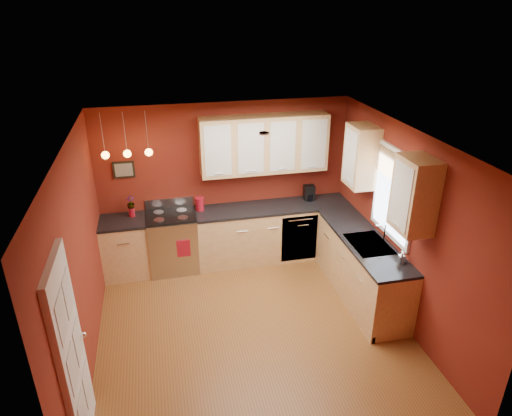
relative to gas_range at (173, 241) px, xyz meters
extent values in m
plane|color=brown|center=(0.92, -1.80, -0.48)|extent=(4.20, 4.20, 0.00)
cube|color=beige|center=(0.92, -1.80, 2.12)|extent=(4.00, 4.20, 0.02)
cube|color=maroon|center=(0.92, 0.30, 0.82)|extent=(4.00, 0.02, 2.60)
cube|color=maroon|center=(0.92, -3.90, 0.82)|extent=(4.00, 0.02, 2.60)
cube|color=maroon|center=(-1.08, -1.80, 0.82)|extent=(0.02, 4.20, 2.60)
cube|color=maroon|center=(2.92, -1.80, 0.82)|extent=(0.02, 4.20, 2.60)
cube|color=#E4B97A|center=(-0.73, 0.00, -0.03)|extent=(0.70, 0.60, 0.90)
cube|color=#E4B97A|center=(1.65, 0.00, -0.03)|extent=(2.54, 0.60, 0.90)
cube|color=#E4B97A|center=(2.62, -1.35, -0.03)|extent=(0.60, 2.10, 0.90)
cube|color=black|center=(-0.73, 0.00, 0.44)|extent=(0.70, 0.62, 0.04)
cube|color=black|center=(1.65, 0.00, 0.44)|extent=(2.54, 0.62, 0.04)
cube|color=black|center=(2.62, -1.35, 0.44)|extent=(0.62, 2.10, 0.04)
cube|color=#AEAEB3|center=(0.00, 0.00, -0.02)|extent=(0.76, 0.64, 0.92)
cube|color=black|center=(0.00, -0.30, 0.00)|extent=(0.55, 0.02, 0.32)
cylinder|color=#AEAEB3|center=(0.00, -0.31, 0.24)|extent=(0.60, 0.02, 0.02)
cube|color=black|center=(0.00, 0.00, 0.45)|extent=(0.76, 0.60, 0.03)
cylinder|color=#929397|center=(-0.18, -0.14, 0.47)|extent=(0.16, 0.16, 0.01)
cylinder|color=#929397|center=(0.18, -0.14, 0.47)|extent=(0.16, 0.16, 0.01)
cylinder|color=#929397|center=(-0.18, 0.14, 0.47)|extent=(0.16, 0.16, 0.01)
cylinder|color=#929397|center=(0.18, 0.14, 0.47)|extent=(0.16, 0.16, 0.01)
cube|color=#AEAEB3|center=(0.00, 0.30, 0.55)|extent=(0.76, 0.04, 0.16)
cube|color=#AEAEB3|center=(2.02, -0.29, -0.03)|extent=(0.60, 0.02, 0.80)
cube|color=#929397|center=(2.62, -1.50, 0.43)|extent=(0.50, 0.70, 0.05)
cube|color=black|center=(2.62, -1.33, 0.42)|extent=(0.42, 0.30, 0.02)
cube|color=black|center=(2.62, -1.67, 0.42)|extent=(0.42, 0.30, 0.02)
cylinder|color=white|center=(2.84, -1.50, 0.60)|extent=(0.02, 0.02, 0.28)
cylinder|color=white|center=(2.77, -1.50, 0.73)|extent=(0.16, 0.02, 0.02)
cube|color=white|center=(2.90, -1.50, 1.17)|extent=(0.04, 1.02, 1.22)
cube|color=white|center=(2.89, -1.50, 1.17)|extent=(0.01, 0.90, 1.10)
cube|color=#96704B|center=(2.87, -1.50, 1.54)|extent=(0.02, 0.96, 0.36)
cube|color=white|center=(-1.05, -3.00, 0.54)|extent=(0.06, 0.82, 2.05)
cube|color=silver|center=(-1.02, -3.18, 1.12)|extent=(0.00, 0.28, 0.40)
cube|color=silver|center=(-1.02, -2.82, 1.12)|extent=(0.00, 0.28, 0.40)
cube|color=silver|center=(-1.02, -3.18, 0.57)|extent=(0.00, 0.28, 0.40)
cube|color=silver|center=(-1.02, -2.82, 0.57)|extent=(0.00, 0.28, 0.40)
cube|color=silver|center=(-1.02, -3.18, 0.02)|extent=(0.00, 0.28, 0.40)
cube|color=silver|center=(-1.02, -2.82, 0.02)|extent=(0.00, 0.28, 0.40)
sphere|color=white|center=(-0.99, -2.67, 0.52)|extent=(0.06, 0.06, 0.06)
cube|color=#E4B97A|center=(1.52, 0.12, 1.47)|extent=(2.00, 0.35, 0.90)
cube|color=#E4B97A|center=(2.75, -1.48, 1.47)|extent=(0.35, 1.95, 0.90)
cube|color=black|center=(-0.63, 0.28, 1.17)|extent=(0.32, 0.03, 0.26)
cylinder|color=#929397|center=(-0.83, -0.05, 1.82)|extent=(0.01, 0.01, 0.60)
sphere|color=#FFA53F|center=(-0.83, -0.05, 1.52)|extent=(0.11, 0.11, 0.11)
cylinder|color=#929397|center=(-0.53, -0.05, 1.82)|extent=(0.01, 0.01, 0.60)
sphere|color=#FFA53F|center=(-0.53, -0.05, 1.52)|extent=(0.11, 0.11, 0.11)
cylinder|color=#929397|center=(-0.23, -0.05, 1.82)|extent=(0.01, 0.01, 0.60)
sphere|color=#FFA53F|center=(-0.23, -0.05, 1.52)|extent=(0.11, 0.11, 0.11)
cylinder|color=maroon|center=(0.47, 0.10, 0.56)|extent=(0.13, 0.13, 0.20)
cylinder|color=maroon|center=(0.47, 0.10, 0.67)|extent=(0.15, 0.15, 0.02)
cylinder|color=maroon|center=(-0.58, 0.11, 0.53)|extent=(0.09, 0.09, 0.15)
imported|color=maroon|center=(-0.58, 0.11, 0.69)|extent=(0.14, 0.14, 0.21)
cube|color=black|center=(2.30, 0.12, 0.58)|extent=(0.18, 0.15, 0.25)
cylinder|color=black|center=(2.30, 0.07, 0.52)|extent=(0.10, 0.10, 0.12)
imported|color=white|center=(2.80, -2.05, 0.54)|extent=(0.08, 0.08, 0.16)
cube|color=maroon|center=(0.15, -0.33, 0.04)|extent=(0.20, 0.01, 0.28)
camera|label=1|loc=(-0.11, -6.51, 3.54)|focal=32.00mm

